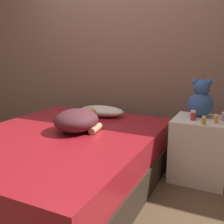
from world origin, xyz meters
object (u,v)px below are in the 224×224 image
at_px(teddy_bear, 201,100).
at_px(bottle_pink, 224,117).
at_px(bottle_red, 193,115).
at_px(bottle_orange, 216,119).
at_px(bottle_amber, 204,120).
at_px(pillow, 102,111).
at_px(person_lying, 78,120).

height_order(teddy_bear, bottle_pink, teddy_bear).
height_order(bottle_pink, bottle_red, bottle_red).
height_order(bottle_orange, bottle_amber, bottle_orange).
xyz_separation_m(teddy_bear, bottle_pink, (0.22, -0.08, -0.12)).
relative_size(teddy_bear, bottle_amber, 4.94).
height_order(pillow, bottle_pink, bottle_pink).
relative_size(pillow, person_lying, 0.83).
xyz_separation_m(bottle_orange, bottle_amber, (-0.09, -0.10, -0.00)).
distance_m(teddy_bear, bottle_orange, 0.28).
xyz_separation_m(pillow, bottle_red, (1.01, -0.16, 0.09)).
bearing_deg(person_lying, pillow, 87.62).
xyz_separation_m(person_lying, bottle_red, (0.95, 0.42, 0.05)).
xyz_separation_m(bottle_orange, bottle_pink, (0.06, 0.12, 0.00)).
height_order(bottle_pink, bottle_amber, bottle_pink).
bearing_deg(teddy_bear, person_lying, -148.84).
relative_size(bottle_orange, bottle_amber, 1.06).
relative_size(person_lying, teddy_bear, 1.76).
distance_m(bottle_orange, bottle_pink, 0.13).
distance_m(bottle_orange, bottle_red, 0.19).
bearing_deg(bottle_amber, teddy_bear, 103.47).
bearing_deg(teddy_bear, bottle_amber, -76.53).
height_order(person_lying, teddy_bear, teddy_bear).
bearing_deg(bottle_orange, bottle_amber, -132.26).
height_order(person_lying, bottle_amber, person_lying).
relative_size(person_lying, bottle_amber, 8.69).
bearing_deg(bottle_pink, person_lying, -156.80).
bearing_deg(pillow, bottle_pink, -3.09).
bearing_deg(bottle_amber, bottle_red, 131.58).
bearing_deg(bottle_red, teddy_bear, 79.30).
distance_m(pillow, teddy_bear, 1.07).
distance_m(person_lying, bottle_red, 1.04).
distance_m(teddy_bear, bottle_amber, 0.33).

